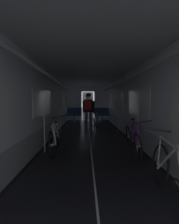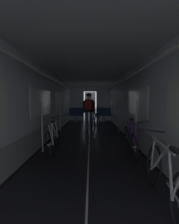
{
  "view_description": "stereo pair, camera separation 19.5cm",
  "coord_description": "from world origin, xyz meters",
  "views": [
    {
      "loc": [
        -0.14,
        -2.1,
        1.4
      ],
      "look_at": [
        0.0,
        4.21,
        0.94
      ],
      "focal_mm": 25.1,
      "sensor_mm": 36.0,
      "label": 1
    },
    {
      "loc": [
        0.05,
        -2.1,
        1.4
      ],
      "look_at": [
        0.0,
        4.21,
        0.94
      ],
      "focal_mm": 25.1,
      "sensor_mm": 36.0,
      "label": 2
    }
  ],
  "objects": [
    {
      "name": "ground_plane",
      "position": [
        0.0,
        0.0,
        0.0
      ],
      "size": [
        60.0,
        60.0,
        0.0
      ],
      "primitive_type": "plane",
      "color": "black"
    },
    {
      "name": "train_car_shell",
      "position": [
        -0.0,
        3.6,
        1.7
      ],
      "size": [
        3.14,
        12.34,
        2.57
      ],
      "color": "black",
      "rests_on": "ground"
    },
    {
      "name": "bench_seat_far_left",
      "position": [
        -0.9,
        8.07,
        0.57
      ],
      "size": [
        0.98,
        0.51,
        0.95
      ],
      "color": "gray",
      "rests_on": "ground"
    },
    {
      "name": "bench_seat_far_right",
      "position": [
        0.9,
        8.07,
        0.57
      ],
      "size": [
        0.98,
        0.51,
        0.95
      ],
      "color": "gray",
      "rests_on": "ground"
    },
    {
      "name": "bicycle_purple",
      "position": [
        1.11,
        1.97,
        0.38
      ],
      "size": [
        0.44,
        1.69,
        0.96
      ],
      "color": "black",
      "rests_on": "ground"
    },
    {
      "name": "bicycle_silver",
      "position": [
        1.04,
        -0.08,
        0.38
      ],
      "size": [
        0.44,
        1.69,
        0.95
      ],
      "color": "black",
      "rests_on": "ground"
    },
    {
      "name": "bicycle_white",
      "position": [
        -1.0,
        2.13,
        0.38
      ],
      "size": [
        0.44,
        1.7,
        0.96
      ],
      "color": "black",
      "rests_on": "ground"
    },
    {
      "name": "person_cyclist_aisle",
      "position": [
        -0.04,
        4.75,
        1.07
      ],
      "size": [
        0.55,
        0.42,
        1.73
      ],
      "color": "#384C75",
      "rests_on": "ground"
    },
    {
      "name": "bicycle_blue_in_aisle",
      "position": [
        0.29,
        5.02,
        0.38
      ],
      "size": [
        0.57,
        1.65,
        0.93
      ],
      "color": "black",
      "rests_on": "ground"
    }
  ]
}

